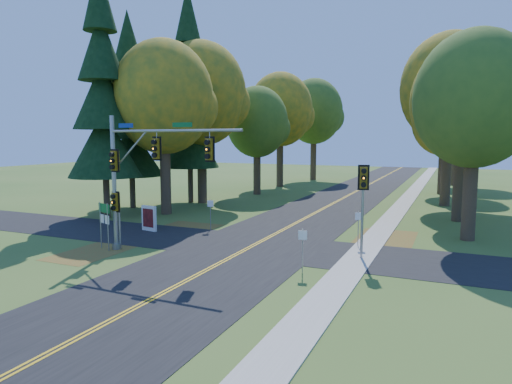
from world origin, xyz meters
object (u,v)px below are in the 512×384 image
at_px(east_signal_pole, 363,188).
at_px(route_sign_cluster, 104,217).
at_px(traffic_mast, 142,165).
at_px(info_kiosk, 149,219).

height_order(east_signal_pole, route_sign_cluster, east_signal_pole).
distance_m(traffic_mast, info_kiosk, 7.23).
xyz_separation_m(traffic_mast, info_kiosk, (-3.44, 4.98, -3.97)).
distance_m(traffic_mast, route_sign_cluster, 3.92).
bearing_deg(traffic_mast, info_kiosk, 125.83).
xyz_separation_m(traffic_mast, east_signal_pole, (11.13, 3.45, -1.09)).
height_order(traffic_mast, info_kiosk, traffic_mast).
bearing_deg(route_sign_cluster, east_signal_pole, 36.48).
distance_m(route_sign_cluster, info_kiosk, 5.34).
bearing_deg(route_sign_cluster, info_kiosk, 120.95).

